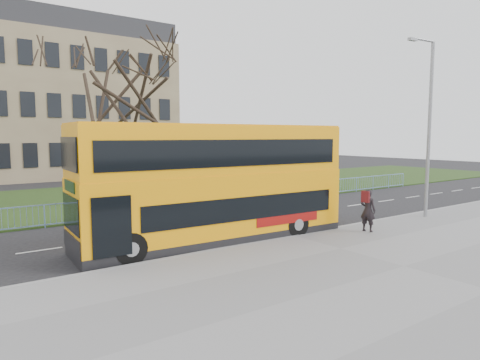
# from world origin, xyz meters

# --- Properties ---
(ground) EXTENTS (120.00, 120.00, 0.00)m
(ground) POSITION_xyz_m (0.00, 0.00, 0.00)
(ground) COLOR black
(ground) RESTS_ON ground
(pavement) EXTENTS (80.00, 10.50, 0.12)m
(pavement) POSITION_xyz_m (0.00, -6.75, 0.06)
(pavement) COLOR slate
(pavement) RESTS_ON ground
(kerb) EXTENTS (80.00, 0.20, 0.14)m
(kerb) POSITION_xyz_m (0.00, -1.55, 0.07)
(kerb) COLOR gray
(kerb) RESTS_ON ground
(grass_verge) EXTENTS (80.00, 15.40, 0.08)m
(grass_verge) POSITION_xyz_m (0.00, 14.30, 0.04)
(grass_verge) COLOR #203513
(grass_verge) RESTS_ON ground
(guard_railing) EXTENTS (40.00, 0.12, 1.10)m
(guard_railing) POSITION_xyz_m (0.00, 6.60, 0.55)
(guard_railing) COLOR #749BCF
(guard_railing) RESTS_ON ground
(bare_tree) EXTENTS (8.13, 8.13, 11.62)m
(bare_tree) POSITION_xyz_m (-3.00, 10.00, 5.89)
(bare_tree) COLOR black
(bare_tree) RESTS_ON grass_verge
(civic_building) EXTENTS (30.00, 15.00, 14.00)m
(civic_building) POSITION_xyz_m (-5.00, 35.00, 7.00)
(civic_building) COLOR #7F6B51
(civic_building) RESTS_ON ground
(yellow_bus) EXTENTS (11.14, 3.13, 4.62)m
(yellow_bus) POSITION_xyz_m (-2.89, -0.19, 2.48)
(yellow_bus) COLOR #FFA10A
(yellow_bus) RESTS_ON ground
(pedestrian) EXTENTS (0.59, 0.76, 1.84)m
(pedestrian) POSITION_xyz_m (3.13, -2.88, 1.04)
(pedestrian) COLOR black
(pedestrian) RESTS_ON pavement
(street_lamp) EXTENTS (1.86, 0.35, 8.80)m
(street_lamp) POSITION_xyz_m (8.25, -2.42, 4.94)
(street_lamp) COLOR gray
(street_lamp) RESTS_ON pavement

